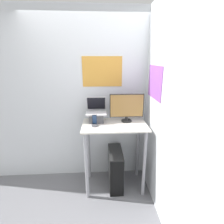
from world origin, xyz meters
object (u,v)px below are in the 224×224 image
at_px(cell_phone, 95,123).
at_px(computer_tower, 116,169).
at_px(monitor, 127,108).
at_px(laptop, 96,115).
at_px(keyboard, 112,127).
at_px(mouse, 128,126).

relative_size(cell_phone, computer_tower, 0.28).
bearing_deg(monitor, cell_phone, -161.04).
xyz_separation_m(laptop, cell_phone, (-0.02, -0.17, -0.06)).
height_order(monitor, cell_phone, monitor).
bearing_deg(cell_phone, keyboard, -14.07).
bearing_deg(cell_phone, mouse, -6.23).
distance_m(monitor, keyboard, 0.37).
height_order(monitor, mouse, monitor).
height_order(mouse, cell_phone, cell_phone).
height_order(laptop, keyboard, laptop).
bearing_deg(laptop, monitor, -1.76).
bearing_deg(laptop, computer_tower, -23.68).
distance_m(laptop, monitor, 0.45).
height_order(laptop, mouse, laptop).
height_order(monitor, keyboard, monitor).
height_order(keyboard, cell_phone, cell_phone).
xyz_separation_m(mouse, cell_phone, (-0.45, 0.05, 0.02)).
bearing_deg(mouse, computer_tower, 147.77).
relative_size(laptop, keyboard, 1.11).
xyz_separation_m(monitor, cell_phone, (-0.46, -0.16, -0.17)).
bearing_deg(mouse, cell_phone, 173.77).
bearing_deg(cell_phone, monitor, 18.96).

